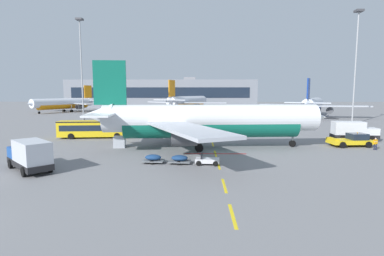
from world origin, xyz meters
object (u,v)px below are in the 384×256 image
apron_shuttle_bus (94,128)px  ground_crew_worker (375,143)px  airliner_mid_left (313,105)px  fuel_service_truck (353,131)px  pushback_tug (352,140)px  apron_light_mast_far (356,55)px  baggage_train (180,159)px  airliner_far_right (188,102)px  airliner_foreground (207,120)px  apron_light_mast_near (81,59)px  uld_cargo_container (120,142)px  catering_truck (30,155)px  airliner_far_center (65,103)px

apron_shuttle_bus → ground_crew_worker: 43.78m
airliner_mid_left → apron_shuttle_bus: 73.72m
airliner_mid_left → fuel_service_truck: size_ratio=4.54×
pushback_tug → apron_shuttle_bus: apron_shuttle_bus is taller
ground_crew_worker → apron_light_mast_far: apron_light_mast_far is taller
airliner_mid_left → apron_light_mast_far: 27.97m
baggage_train → airliner_far_right: bearing=91.4°
airliner_foreground → apron_light_mast_near: apron_light_mast_near is taller
airliner_foreground → airliner_mid_left: bearing=57.7°
airliner_far_right → apron_light_mast_near: apron_light_mast_near is taller
apron_light_mast_far → fuel_service_truck: bearing=-116.5°
pushback_tug → apron_shuttle_bus: size_ratio=0.51×
baggage_train → pushback_tug: bearing=25.2°
apron_light_mast_far → pushback_tug: bearing=-116.7°
pushback_tug → airliner_far_right: size_ratio=0.18×
apron_shuttle_bus → apron_light_mast_far: (56.27, 23.41, 15.10)m
pushback_tug → apron_light_mast_far: size_ratio=0.23×
ground_crew_worker → apron_light_mast_near: apron_light_mast_near is taller
pushback_tug → apron_light_mast_far: apron_light_mast_far is taller
airliner_far_right → uld_cargo_container: bearing=-94.9°
pushback_tug → baggage_train: (-24.65, -11.60, -0.38)m
apron_light_mast_far → baggage_train: bearing=-133.4°
apron_light_mast_far → uld_cargo_container: bearing=-146.7°
catering_truck → apron_light_mast_near: apron_light_mast_near is taller
apron_shuttle_bus → baggage_train: bearing=-49.8°
airliner_far_center → ground_crew_worker: (77.77, -78.08, -2.58)m
catering_truck → airliner_far_center: bearing=112.0°
airliner_mid_left → apron_light_mast_far: (0.52, -24.77, 12.99)m
pushback_tug → airliner_far_right: (-26.96, 79.90, 3.12)m
airliner_foreground → uld_cargo_container: 13.04m
ground_crew_worker → catering_truck: bearing=-163.9°
airliner_foreground → catering_truck: airliner_foreground is taller
baggage_train → uld_cargo_container: bearing=133.2°
baggage_train → apron_light_mast_near: bearing=120.5°
airliner_foreground → fuel_service_truck: airliner_foreground is taller
ground_crew_worker → apron_light_mast_near: (-56.99, 43.17, 16.24)m
airliner_far_center → apron_shuttle_bus: airliner_far_center is taller
ground_crew_worker → baggage_train: bearing=-161.8°
airliner_foreground → apron_light_mast_near: 55.69m
airliner_far_center → pushback_tug: bearing=-44.7°
airliner_far_center → fuel_service_truck: 105.33m
airliner_far_right → fuel_service_truck: 80.36m
airliner_foreground → apron_shuttle_bus: size_ratio=2.85×
fuel_service_truck → airliner_mid_left: bearing=76.4°
airliner_foreground → ground_crew_worker: 23.35m
ground_crew_worker → pushback_tug: bearing=121.8°
airliner_mid_left → apron_shuttle_bus: (-55.75, -48.18, -2.11)m
pushback_tug → apron_light_mast_far: bearing=63.3°
fuel_service_truck → ground_crew_worker: bearing=-97.1°
airliner_far_center → ground_crew_worker: 110.24m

